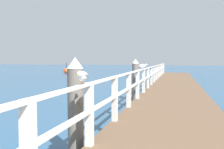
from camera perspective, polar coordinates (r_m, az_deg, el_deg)
The scene contains 7 objects.
pier_deck at distance 13.15m, azimuth 15.15°, elevation -3.46°, with size 2.68×27.17×0.37m, color brown.
pier_railing at distance 13.14m, azimuth 9.72°, elevation 0.23°, with size 0.12×25.69×1.03m.
dock_piling_near at distance 4.23m, azimuth -9.00°, elevation -8.10°, with size 0.29×0.29×1.82m.
dock_piling_far at distance 10.16m, azimuth 5.78°, elevation -1.24°, with size 0.29×0.29×1.82m.
seagull_foreground at distance 3.47m, azimuth -7.29°, elevation -0.28°, with size 0.21×0.48×0.21m.
seagull_background at distance 9.53m, azimuth 7.53°, elevation 2.17°, with size 0.40×0.33×0.21m.
channel_buoy at distance 30.98m, azimuth -11.20°, elevation 0.92°, with size 0.70×0.70×1.40m.
Camera 1 is at (0.10, 0.53, 1.77)m, focal length 37.04 mm.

